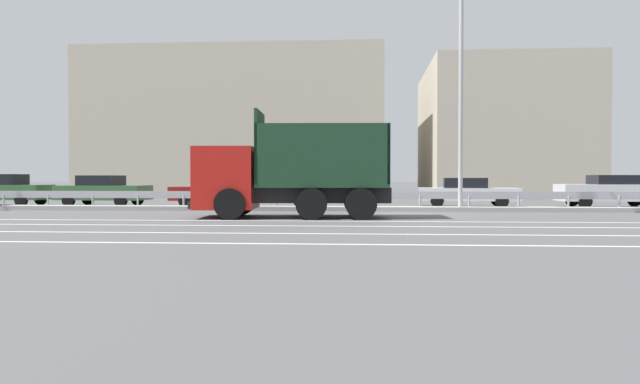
{
  "coord_description": "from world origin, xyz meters",
  "views": [
    {
      "loc": [
        -1.31,
        -23.65,
        1.4
      ],
      "look_at": [
        -3.06,
        0.13,
        0.83
      ],
      "focal_mm": 35.0,
      "sensor_mm": 36.0,
      "label": 1
    }
  ],
  "objects_px": {
    "dump_truck": "(270,180)",
    "parked_car_3": "(218,192)",
    "median_road_sign": "(257,183)",
    "parked_car_1": "(6,190)",
    "parked_car_4": "(333,191)",
    "street_lamp_1": "(462,68)",
    "parked_car_5": "(467,192)",
    "parked_car_6": "(611,191)",
    "parked_car_2": "(103,190)"
  },
  "relations": [
    {
      "from": "median_road_sign",
      "to": "parked_car_4",
      "type": "relative_size",
      "value": 0.48
    },
    {
      "from": "parked_car_3",
      "to": "dump_truck",
      "type": "bearing_deg",
      "value": 30.34
    },
    {
      "from": "parked_car_2",
      "to": "parked_car_5",
      "type": "bearing_deg",
      "value": 94.91
    },
    {
      "from": "median_road_sign",
      "to": "parked_car_6",
      "type": "relative_size",
      "value": 0.48
    },
    {
      "from": "median_road_sign",
      "to": "parked_car_6",
      "type": "height_order",
      "value": "median_road_sign"
    },
    {
      "from": "parked_car_4",
      "to": "parked_car_2",
      "type": "bearing_deg",
      "value": 89.76
    },
    {
      "from": "parked_car_1",
      "to": "median_road_sign",
      "type": "bearing_deg",
      "value": 77.46
    },
    {
      "from": "parked_car_4",
      "to": "parked_car_1",
      "type": "bearing_deg",
      "value": 90.13
    },
    {
      "from": "dump_truck",
      "to": "parked_car_3",
      "type": "xyz_separation_m",
      "value": [
        -3.62,
        7.57,
        -0.59
      ]
    },
    {
      "from": "median_road_sign",
      "to": "parked_car_5",
      "type": "relative_size",
      "value": 0.47
    },
    {
      "from": "median_road_sign",
      "to": "street_lamp_1",
      "type": "distance_m",
      "value": 9.67
    },
    {
      "from": "parked_car_1",
      "to": "parked_car_6",
      "type": "relative_size",
      "value": 0.9
    },
    {
      "from": "dump_truck",
      "to": "parked_car_3",
      "type": "height_order",
      "value": "dump_truck"
    },
    {
      "from": "parked_car_2",
      "to": "parked_car_6",
      "type": "distance_m",
      "value": 24.18
    },
    {
      "from": "dump_truck",
      "to": "parked_car_5",
      "type": "height_order",
      "value": "dump_truck"
    },
    {
      "from": "parked_car_6",
      "to": "parked_car_1",
      "type": "bearing_deg",
      "value": 90.07
    },
    {
      "from": "parked_car_5",
      "to": "parked_car_6",
      "type": "xyz_separation_m",
      "value": [
        6.59,
        -0.01,
        0.07
      ]
    },
    {
      "from": "parked_car_2",
      "to": "parked_car_5",
      "type": "height_order",
      "value": "parked_car_2"
    },
    {
      "from": "street_lamp_1",
      "to": "parked_car_5",
      "type": "distance_m",
      "value": 6.67
    },
    {
      "from": "median_road_sign",
      "to": "street_lamp_1",
      "type": "height_order",
      "value": "street_lamp_1"
    },
    {
      "from": "street_lamp_1",
      "to": "parked_car_6",
      "type": "bearing_deg",
      "value": 29.17
    },
    {
      "from": "parked_car_3",
      "to": "parked_car_6",
      "type": "xyz_separation_m",
      "value": [
        18.35,
        0.77,
        0.07
      ]
    },
    {
      "from": "parked_car_4",
      "to": "parked_car_3",
      "type": "bearing_deg",
      "value": 93.58
    },
    {
      "from": "median_road_sign",
      "to": "parked_car_2",
      "type": "relative_size",
      "value": 0.51
    },
    {
      "from": "dump_truck",
      "to": "median_road_sign",
      "type": "relative_size",
      "value": 3.06
    },
    {
      "from": "dump_truck",
      "to": "parked_car_6",
      "type": "bearing_deg",
      "value": -63.75
    },
    {
      "from": "dump_truck",
      "to": "street_lamp_1",
      "type": "height_order",
      "value": "street_lamp_1"
    },
    {
      "from": "dump_truck",
      "to": "parked_car_2",
      "type": "bearing_deg",
      "value": 46.31
    },
    {
      "from": "street_lamp_1",
      "to": "parked_car_4",
      "type": "xyz_separation_m",
      "value": [
        -5.44,
        3.67,
        -5.08
      ]
    },
    {
      "from": "parked_car_3",
      "to": "parked_car_4",
      "type": "bearing_deg",
      "value": 97.47
    },
    {
      "from": "parked_car_1",
      "to": "parked_car_6",
      "type": "bearing_deg",
      "value": 93.16
    },
    {
      "from": "parked_car_2",
      "to": "parked_car_6",
      "type": "xyz_separation_m",
      "value": [
        24.18,
        0.3,
        0.02
      ]
    },
    {
      "from": "dump_truck",
      "to": "parked_car_1",
      "type": "bearing_deg",
      "value": 57.53
    },
    {
      "from": "parked_car_1",
      "to": "parked_car_2",
      "type": "relative_size",
      "value": 0.96
    },
    {
      "from": "dump_truck",
      "to": "street_lamp_1",
      "type": "distance_m",
      "value": 9.48
    },
    {
      "from": "street_lamp_1",
      "to": "parked_car_6",
      "type": "xyz_separation_m",
      "value": [
        7.5,
        4.19,
        -5.04
      ]
    },
    {
      "from": "parked_car_4",
      "to": "parked_car_5",
      "type": "xyz_separation_m",
      "value": [
        6.35,
        0.52,
        -0.03
      ]
    },
    {
      "from": "parked_car_3",
      "to": "parked_car_4",
      "type": "height_order",
      "value": "parked_car_4"
    },
    {
      "from": "street_lamp_1",
      "to": "parked_car_5",
      "type": "relative_size",
      "value": 2.19
    },
    {
      "from": "parked_car_2",
      "to": "parked_car_3",
      "type": "height_order",
      "value": "parked_car_2"
    },
    {
      "from": "parked_car_1",
      "to": "parked_car_4",
      "type": "xyz_separation_m",
      "value": [
        16.18,
        -0.21,
        -0.05
      ]
    },
    {
      "from": "dump_truck",
      "to": "parked_car_4",
      "type": "relative_size",
      "value": 1.48
    },
    {
      "from": "parked_car_4",
      "to": "parked_car_5",
      "type": "bearing_deg",
      "value": -84.41
    },
    {
      "from": "median_road_sign",
      "to": "parked_car_4",
      "type": "xyz_separation_m",
      "value": [
        3.03,
        3.34,
        -0.43
      ]
    },
    {
      "from": "parked_car_6",
      "to": "parked_car_3",
      "type": "bearing_deg",
      "value": 91.87
    },
    {
      "from": "parked_car_5",
      "to": "parked_car_1",
      "type": "bearing_deg",
      "value": -84.36
    },
    {
      "from": "street_lamp_1",
      "to": "parked_car_3",
      "type": "height_order",
      "value": "street_lamp_1"
    },
    {
      "from": "street_lamp_1",
      "to": "parked_car_4",
      "type": "height_order",
      "value": "street_lamp_1"
    },
    {
      "from": "median_road_sign",
      "to": "parked_car_1",
      "type": "height_order",
      "value": "median_road_sign"
    },
    {
      "from": "street_lamp_1",
      "to": "parked_car_2",
      "type": "bearing_deg",
      "value": 166.86
    }
  ]
}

